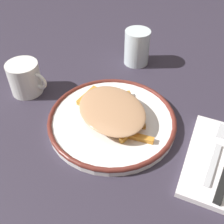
# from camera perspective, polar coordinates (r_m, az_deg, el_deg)

# --- Properties ---
(ground_plane) EXTENTS (2.60, 2.60, 0.00)m
(ground_plane) POSITION_cam_1_polar(r_m,az_deg,el_deg) (0.64, 0.00, -2.34)
(ground_plane) COLOR #312B39
(plate) EXTENTS (0.30, 0.30, 0.02)m
(plate) POSITION_cam_1_polar(r_m,az_deg,el_deg) (0.63, 0.00, -1.63)
(plate) COLOR white
(plate) RESTS_ON ground_plane
(fries_heap) EXTENTS (0.22, 0.22, 0.04)m
(fries_heap) POSITION_cam_1_polar(r_m,az_deg,el_deg) (0.61, -0.07, 0.42)
(fries_heap) COLOR orange
(fries_heap) RESTS_ON plate
(fork) EXTENTS (0.03, 0.18, 0.00)m
(fork) POSITION_cam_1_polar(r_m,az_deg,el_deg) (0.60, 21.16, -7.87)
(fork) COLOR silver
(fork) RESTS_ON napkin
(water_glass) EXTENTS (0.07, 0.07, 0.10)m
(water_glass) POSITION_cam_1_polar(r_m,az_deg,el_deg) (0.81, 5.26, 13.42)
(water_glass) COLOR silver
(water_glass) RESTS_ON ground_plane
(coffee_mug) EXTENTS (0.11, 0.08, 0.08)m
(coffee_mug) POSITION_cam_1_polar(r_m,az_deg,el_deg) (0.73, -17.81, 6.80)
(coffee_mug) COLOR white
(coffee_mug) RESTS_ON ground_plane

